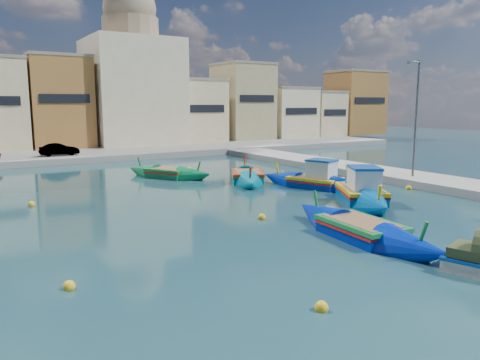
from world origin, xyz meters
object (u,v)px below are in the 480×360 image
object	(u,v)px
quay_street_lamp	(415,118)
luzzu_green	(168,174)
luzzu_turquoise_cabin	(361,194)
luzzu_blue_cabin	(315,182)
luzzu_cyan_mid	(247,177)
luzzu_blue_south	(361,231)
church_block	(132,76)

from	to	relation	value
quay_street_lamp	luzzu_green	world-z (taller)	quay_street_lamp
luzzu_green	luzzu_turquoise_cabin	bearing A→B (deg)	-65.87
luzzu_turquoise_cabin	luzzu_blue_cabin	world-z (taller)	luzzu_turquoise_cabin
luzzu_cyan_mid	quay_street_lamp	bearing A→B (deg)	-36.64
quay_street_lamp	luzzu_green	xyz separation A→B (m)	(-12.83, 10.95, -4.09)
luzzu_cyan_mid	luzzu_blue_south	bearing A→B (deg)	-104.02
luzzu_turquoise_cabin	luzzu_cyan_mid	size ratio (longest dim) A/B	1.08
quay_street_lamp	luzzu_turquoise_cabin	xyz separation A→B (m)	(-6.95, -2.18, -3.97)
church_block	luzzu_blue_south	size ratio (longest dim) A/B	2.18
luzzu_cyan_mid	luzzu_turquoise_cabin	bearing A→B (deg)	-77.86
church_block	luzzu_blue_south	xyz separation A→B (m)	(-4.88, -41.40, -8.15)
luzzu_blue_cabin	luzzu_blue_south	bearing A→B (deg)	-121.31
church_block	luzzu_blue_cabin	distance (m)	32.83
luzzu_blue_cabin	luzzu_cyan_mid	xyz separation A→B (m)	(-2.35, 4.38, -0.08)
luzzu_turquoise_cabin	luzzu_blue_cabin	xyz separation A→B (m)	(0.46, 4.38, -0.02)
luzzu_cyan_mid	luzzu_green	bearing A→B (deg)	132.41
luzzu_blue_cabin	luzzu_green	size ratio (longest dim) A/B	1.11
luzzu_green	luzzu_blue_south	bearing A→B (deg)	-88.41
church_block	luzzu_blue_cabin	bearing A→B (deg)	-88.28
quay_street_lamp	church_block	bearing A→B (deg)	102.35
church_block	quay_street_lamp	distance (m)	35.04
church_block	luzzu_green	size ratio (longest dim) A/B	2.62
church_block	luzzu_green	world-z (taller)	church_block
church_block	luzzu_blue_cabin	size ratio (longest dim) A/B	2.37
quay_street_lamp	luzzu_blue_south	xyz separation A→B (m)	(-12.32, -7.40, -4.08)
luzzu_turquoise_cabin	quay_street_lamp	bearing A→B (deg)	17.44
luzzu_green	church_block	bearing A→B (deg)	76.85
luzzu_turquoise_cabin	luzzu_blue_cabin	size ratio (longest dim) A/B	1.12
church_block	luzzu_turquoise_cabin	xyz separation A→B (m)	(0.49, -36.18, -8.04)
church_block	luzzu_cyan_mid	size ratio (longest dim) A/B	2.27
luzzu_turquoise_cabin	church_block	bearing A→B (deg)	90.78
quay_street_lamp	luzzu_turquoise_cabin	distance (m)	8.30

